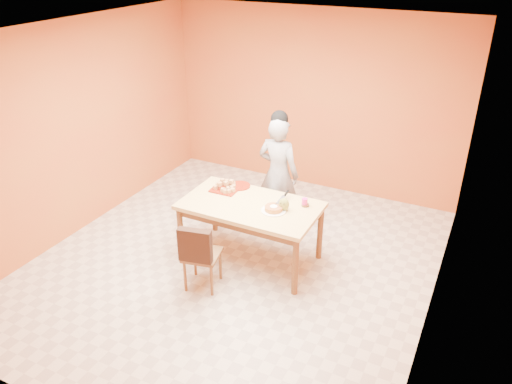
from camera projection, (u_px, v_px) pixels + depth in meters
The scene contains 17 objects.
floor at pixel (234, 263), 6.05m from camera, with size 5.00×5.00×0.00m, color beige.
ceiling at pixel (228, 33), 4.82m from camera, with size 5.00×5.00×0.00m, color silver.
wall_back at pixel (313, 101), 7.43m from camera, with size 4.50×4.50×0.00m, color #B6652A.
wall_left at pixel (77, 130), 6.33m from camera, with size 5.00×5.00×0.00m, color #B6652A.
wall_right at pixel (447, 205), 4.54m from camera, with size 5.00×5.00×0.00m, color #B6652A.
dining_table at pixel (251, 211), 5.84m from camera, with size 1.60×0.90×0.76m.
dining_chair at pixel (201, 254), 5.47m from camera, with size 0.46×0.52×0.83m.
pastry_pile at pixel (226, 185), 6.11m from camera, with size 0.29×0.29×0.09m, color tan, non-canonical shape.
person at pixel (278, 174), 6.50m from camera, with size 0.57×0.37×1.56m, color #9C9C9E.
pastry_platter at pixel (226, 189), 6.13m from camera, with size 0.32×0.32×0.02m, color maroon.
red_dinner_plate at pixel (239, 186), 6.21m from camera, with size 0.27×0.27×0.02m, color maroon.
white_cake_plate at pixel (274, 211), 5.65m from camera, with size 0.28×0.28×0.01m, color white.
sponge_cake at pixel (274, 208), 5.63m from camera, with size 0.20×0.20×0.05m, color #C97934.
cake_server at pixel (281, 200), 5.76m from camera, with size 0.04×0.23×0.01m, color silver.
egg_ornament at pixel (284, 204), 5.63m from camera, with size 0.12×0.10×0.15m, color olive.
magenta_glass at pixel (305, 202), 5.73m from camera, with size 0.07×0.07×0.10m, color #DC218B.
checker_tin at pixel (305, 205), 5.75m from camera, with size 0.09×0.09×0.03m, color #361E0E.
Camera 1 is at (2.47, -4.35, 3.52)m, focal length 35.00 mm.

